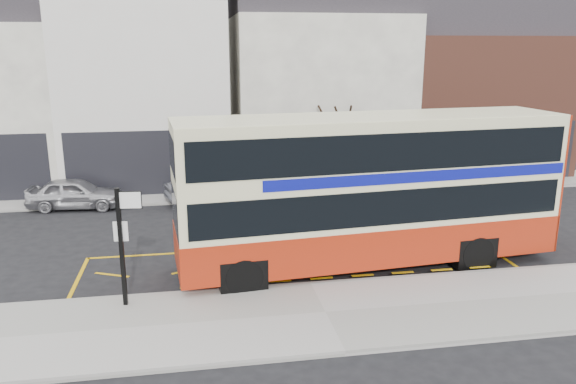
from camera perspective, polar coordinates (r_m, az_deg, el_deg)
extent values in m
plane|color=black|center=(17.41, 2.05, -9.15)|extent=(120.00, 120.00, 0.00)
cube|color=#A19E99|center=(15.35, 3.82, -12.30)|extent=(40.00, 4.00, 0.15)
cube|color=gray|center=(17.04, 2.31, -9.42)|extent=(40.00, 0.15, 0.15)
cube|color=#A19E99|center=(27.68, -2.56, 0.09)|extent=(50.00, 3.00, 0.15)
cube|color=white|center=(30.77, -13.97, 9.52)|extent=(8.00, 8.00, 9.00)
cube|color=black|center=(27.25, -14.16, 2.72)|extent=(7.36, 0.06, 3.20)
cube|color=black|center=(27.31, -14.14, 2.32)|extent=(5.60, 0.04, 2.00)
cube|color=white|center=(31.45, 2.85, 9.57)|extent=(9.00, 8.00, 8.50)
cube|color=#147531|center=(27.99, 4.54, 3.43)|extent=(8.28, 0.06, 3.20)
cube|color=black|center=(28.05, 4.52, 3.04)|extent=(6.30, 0.04, 2.00)
cube|color=brown|center=(34.57, 17.74, 8.53)|extent=(9.00, 8.00, 7.50)
cube|color=#28262B|center=(34.45, 18.36, 16.23)|extent=(9.00, 7.20, 1.80)
cube|color=black|center=(31.41, 20.71, 3.76)|extent=(8.28, 0.06, 3.20)
cube|color=black|center=(31.46, 20.66, 3.40)|extent=(6.30, 0.04, 2.00)
cube|color=beige|center=(18.10, 8.29, 0.52)|extent=(12.48, 3.87, 4.52)
cube|color=#99210C|center=(18.57, 8.10, -4.41)|extent=(12.52, 3.91, 1.23)
cube|color=#99210C|center=(21.22, 23.71, 1.51)|extent=(0.31, 2.83, 4.52)
cube|color=black|center=(18.18, 8.25, -0.42)|extent=(12.00, 3.88, 1.06)
cube|color=black|center=(17.82, 8.45, 4.79)|extent=(12.00, 3.88, 1.12)
cube|color=#0C1186|center=(18.43, 11.56, 2.50)|extent=(10.04, 3.70, 0.33)
cube|color=black|center=(16.90, -11.30, -2.70)|extent=(0.29, 2.56, 1.79)
cube|color=black|center=(16.43, -11.64, 3.82)|extent=(0.29, 2.56, 1.12)
cube|color=black|center=(16.62, -11.45, 0.80)|extent=(0.22, 1.95, 0.39)
cube|color=beige|center=(17.70, 8.55, 7.46)|extent=(12.47, 3.76, 0.13)
cylinder|color=black|center=(16.41, -4.51, -8.59)|extent=(1.14, 0.41, 1.12)
cylinder|color=black|center=(18.75, -5.92, -5.60)|extent=(1.14, 0.41, 1.12)
cylinder|color=black|center=(19.14, 18.58, -5.89)|extent=(1.14, 0.41, 1.12)
cylinder|color=black|center=(21.18, 14.84, -3.63)|extent=(1.14, 0.41, 1.12)
cube|color=black|center=(15.69, -16.57, -5.45)|extent=(0.12, 0.12, 3.29)
cube|color=white|center=(15.23, -15.72, -0.80)|extent=(0.59, 0.10, 0.48)
cube|color=white|center=(15.61, -16.64, -3.86)|extent=(0.38, 0.07, 0.55)
imported|color=#B3B2B7|center=(26.54, -20.82, -0.13)|extent=(4.17, 1.95, 1.38)
imported|color=#47484F|center=(26.07, -7.84, 0.41)|extent=(4.32, 2.64, 1.35)
imported|color=#BDBDBD|center=(29.06, 17.41, 1.38)|extent=(5.12, 3.30, 1.38)
cylinder|color=black|center=(28.08, 4.62, 2.23)|extent=(0.24, 0.24, 2.01)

